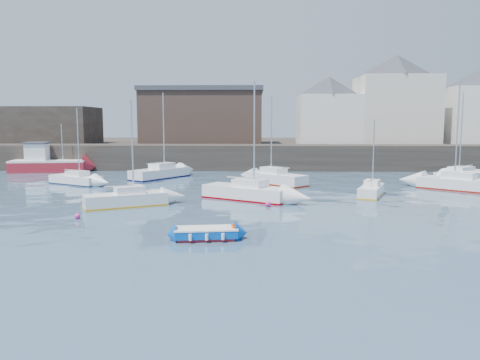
{
  "coord_description": "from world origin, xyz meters",
  "views": [
    {
      "loc": [
        1.0,
        -22.03,
        5.69
      ],
      "look_at": [
        0.0,
        12.0,
        1.5
      ],
      "focal_mm": 35.0,
      "sensor_mm": 36.0,
      "label": 1
    }
  ],
  "objects_px": {
    "sailboat_h": "(160,173)",
    "buoy_mid": "(268,206)",
    "sailboat_a": "(126,199)",
    "sailboat_e": "(76,179)",
    "sailboat_b": "(247,192)",
    "blue_dinghy": "(206,233)",
    "buoy_far": "(276,191)",
    "sailboat_f": "(276,178)",
    "sailboat_g": "(462,175)",
    "sailboat_d": "(463,184)",
    "fishing_boat": "(47,163)",
    "buoy_near": "(78,219)",
    "sailboat_c": "(371,190)"
  },
  "relations": [
    {
      "from": "buoy_far",
      "to": "fishing_boat",
      "type": "bearing_deg",
      "value": 150.25
    },
    {
      "from": "sailboat_h",
      "to": "buoy_mid",
      "type": "relative_size",
      "value": 22.5
    },
    {
      "from": "blue_dinghy",
      "to": "buoy_near",
      "type": "distance_m",
      "value": 9.43
    },
    {
      "from": "sailboat_a",
      "to": "sailboat_d",
      "type": "xyz_separation_m",
      "value": [
        26.36,
        8.4,
        0.05
      ]
    },
    {
      "from": "sailboat_e",
      "to": "sailboat_h",
      "type": "relative_size",
      "value": 0.81
    },
    {
      "from": "sailboat_g",
      "to": "sailboat_a",
      "type": "bearing_deg",
      "value": -151.92
    },
    {
      "from": "buoy_far",
      "to": "sailboat_d",
      "type": "bearing_deg",
      "value": 3.61
    },
    {
      "from": "buoy_mid",
      "to": "sailboat_e",
      "type": "bearing_deg",
      "value": 147.68
    },
    {
      "from": "fishing_boat",
      "to": "sailboat_a",
      "type": "height_order",
      "value": "sailboat_a"
    },
    {
      "from": "fishing_boat",
      "to": "sailboat_b",
      "type": "bearing_deg",
      "value": -39.07
    },
    {
      "from": "buoy_mid",
      "to": "sailboat_g",
      "type": "bearing_deg",
      "value": 38.0
    },
    {
      "from": "sailboat_g",
      "to": "fishing_boat",
      "type": "bearing_deg",
      "value": 171.78
    },
    {
      "from": "sailboat_c",
      "to": "sailboat_h",
      "type": "distance_m",
      "value": 21.85
    },
    {
      "from": "sailboat_e",
      "to": "sailboat_h",
      "type": "height_order",
      "value": "sailboat_h"
    },
    {
      "from": "blue_dinghy",
      "to": "sailboat_a",
      "type": "xyz_separation_m",
      "value": [
        -6.37,
        8.92,
        0.18
      ]
    },
    {
      "from": "sailboat_b",
      "to": "buoy_mid",
      "type": "relative_size",
      "value": 22.32
    },
    {
      "from": "blue_dinghy",
      "to": "fishing_boat",
      "type": "relative_size",
      "value": 0.37
    },
    {
      "from": "sailboat_a",
      "to": "sailboat_g",
      "type": "bearing_deg",
      "value": 28.08
    },
    {
      "from": "sailboat_d",
      "to": "fishing_boat",
      "type": "bearing_deg",
      "value": 161.64
    },
    {
      "from": "blue_dinghy",
      "to": "sailboat_g",
      "type": "height_order",
      "value": "sailboat_g"
    },
    {
      "from": "sailboat_c",
      "to": "sailboat_d",
      "type": "distance_m",
      "value": 9.1
    },
    {
      "from": "sailboat_h",
      "to": "buoy_near",
      "type": "height_order",
      "value": "sailboat_h"
    },
    {
      "from": "buoy_mid",
      "to": "sailboat_c",
      "type": "bearing_deg",
      "value": 30.62
    },
    {
      "from": "sailboat_b",
      "to": "sailboat_h",
      "type": "height_order",
      "value": "sailboat_h"
    },
    {
      "from": "sailboat_b",
      "to": "sailboat_c",
      "type": "relative_size",
      "value": 1.46
    },
    {
      "from": "sailboat_a",
      "to": "sailboat_e",
      "type": "distance_m",
      "value": 13.73
    },
    {
      "from": "sailboat_f",
      "to": "sailboat_g",
      "type": "height_order",
      "value": "sailboat_g"
    },
    {
      "from": "buoy_mid",
      "to": "buoy_near",
      "type": "bearing_deg",
      "value": -158.81
    },
    {
      "from": "sailboat_e",
      "to": "buoy_mid",
      "type": "relative_size",
      "value": 18.16
    },
    {
      "from": "sailboat_g",
      "to": "buoy_near",
      "type": "xyz_separation_m",
      "value": [
        -31.33,
        -19.96,
        -0.49
      ]
    },
    {
      "from": "sailboat_f",
      "to": "buoy_far",
      "type": "bearing_deg",
      "value": -91.94
    },
    {
      "from": "sailboat_d",
      "to": "sailboat_h",
      "type": "height_order",
      "value": "sailboat_d"
    },
    {
      "from": "sailboat_e",
      "to": "sailboat_f",
      "type": "distance_m",
      "value": 18.53
    },
    {
      "from": "sailboat_e",
      "to": "sailboat_f",
      "type": "relative_size",
      "value": 0.86
    },
    {
      "from": "sailboat_a",
      "to": "buoy_far",
      "type": "xyz_separation_m",
      "value": [
        10.58,
        7.4,
        -0.51
      ]
    },
    {
      "from": "sailboat_d",
      "to": "buoy_near",
      "type": "distance_m",
      "value": 30.84
    },
    {
      "from": "sailboat_d",
      "to": "sailboat_f",
      "type": "distance_m",
      "value": 16.0
    },
    {
      "from": "sailboat_e",
      "to": "sailboat_g",
      "type": "relative_size",
      "value": 0.81
    },
    {
      "from": "sailboat_a",
      "to": "buoy_mid",
      "type": "height_order",
      "value": "sailboat_a"
    },
    {
      "from": "buoy_near",
      "to": "buoy_mid",
      "type": "distance_m",
      "value": 12.3
    },
    {
      "from": "sailboat_h",
      "to": "buoy_mid",
      "type": "xyz_separation_m",
      "value": [
        10.61,
        -15.99,
        -0.57
      ]
    },
    {
      "from": "fishing_boat",
      "to": "sailboat_d",
      "type": "bearing_deg",
      "value": -18.36
    },
    {
      "from": "sailboat_e",
      "to": "buoy_far",
      "type": "distance_m",
      "value": 18.79
    },
    {
      "from": "fishing_boat",
      "to": "sailboat_h",
      "type": "xyz_separation_m",
      "value": [
        14.49,
        -6.03,
        -0.51
      ]
    },
    {
      "from": "sailboat_e",
      "to": "fishing_boat",
      "type": "bearing_deg",
      "value": 124.82
    },
    {
      "from": "sailboat_c",
      "to": "buoy_mid",
      "type": "height_order",
      "value": "sailboat_c"
    },
    {
      "from": "blue_dinghy",
      "to": "sailboat_a",
      "type": "relative_size",
      "value": 0.45
    },
    {
      "from": "fishing_boat",
      "to": "buoy_near",
      "type": "distance_m",
      "value": 29.79
    },
    {
      "from": "blue_dinghy",
      "to": "buoy_mid",
      "type": "distance_m",
      "value": 9.75
    },
    {
      "from": "fishing_boat",
      "to": "buoy_far",
      "type": "relative_size",
      "value": 20.68
    }
  ]
}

